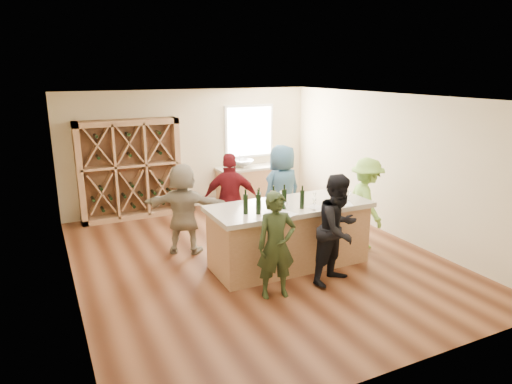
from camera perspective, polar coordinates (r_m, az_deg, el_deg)
name	(u,v)px	position (r m, az deg, el deg)	size (l,w,h in m)	color
floor	(256,260)	(8.21, -0.02, -8.52)	(6.00, 7.00, 0.10)	brown
ceiling	(256,94)	(7.53, -0.02, 12.13)	(6.00, 7.00, 0.10)	white
wall_back	(191,149)	(10.98, -8.17, 5.31)	(6.00, 0.10, 2.80)	beige
wall_front	(407,255)	(4.96, 18.38, -7.54)	(6.00, 0.10, 2.80)	beige
wall_left	(62,204)	(7.02, -23.04, -1.35)	(0.10, 7.00, 2.80)	beige
wall_right	(394,165)	(9.45, 16.88, 3.22)	(0.10, 7.00, 2.80)	beige
window_frame	(249,131)	(11.40, -0.86, 7.59)	(1.30, 0.06, 1.30)	white
window_pane	(250,131)	(11.37, -0.79, 7.57)	(1.18, 0.01, 1.18)	white
wine_rack	(130,170)	(10.42, -15.50, 2.69)	(2.20, 0.45, 2.20)	#A3754D
back_counter_base	(250,186)	(11.37, -0.72, 0.79)	(1.60, 0.58, 0.86)	#A3754D
back_counter_top	(250,168)	(11.26, -0.72, 3.06)	(1.70, 0.62, 0.06)	#B8AD97
sink	(243,163)	(11.16, -1.66, 3.58)	(0.54, 0.54, 0.19)	silver
faucet	(240,160)	(11.31, -2.04, 4.03)	(0.02, 0.02, 0.30)	silver
tasting_counter_base	(289,237)	(7.76, 4.16, -5.63)	(2.60, 1.00, 1.00)	#A3754D
tasting_counter_top	(290,206)	(7.58, 4.24, -1.81)	(2.72, 1.12, 0.08)	#B8AD97
wine_bottle_a	(246,204)	(7.01, -1.31, -1.53)	(0.08, 0.08, 0.31)	black
wine_bottle_b	(258,204)	(7.00, 0.29, -1.53)	(0.08, 0.08, 0.32)	black
wine_bottle_c	(259,201)	(7.21, 0.38, -1.16)	(0.07, 0.07, 0.28)	black
wine_bottle_d	(273,201)	(7.18, 2.19, -1.07)	(0.08, 0.08, 0.32)	black
wine_bottle_e	(284,199)	(7.27, 3.54, -0.90)	(0.08, 0.08, 0.32)	black
wine_glass_a	(286,209)	(7.03, 3.79, -2.08)	(0.07, 0.07, 0.18)	white
wine_glass_b	(314,205)	(7.27, 7.29, -1.56)	(0.07, 0.07, 0.18)	white
wine_glass_c	(339,201)	(7.55, 10.39, -1.11)	(0.07, 0.07, 0.17)	white
wine_glass_d	(314,198)	(7.65, 7.31, -0.79)	(0.06, 0.06, 0.17)	white
wine_glass_e	(349,197)	(7.86, 11.55, -0.56)	(0.06, 0.06, 0.16)	white
tasting_menu_a	(286,213)	(7.08, 3.79, -2.70)	(0.23, 0.32, 0.00)	white
tasting_menu_b	(317,208)	(7.43, 7.69, -1.94)	(0.24, 0.33, 0.00)	white
tasting_menu_c	(345,204)	(7.72, 11.06, -1.44)	(0.22, 0.30, 0.00)	white
person_near_left	(276,245)	(6.60, 2.55, -6.68)	(0.58, 0.42, 1.58)	#263319
person_near_right	(338,229)	(7.13, 10.24, -4.61)	(0.84, 0.46, 1.73)	black
person_server	(366,203)	(8.69, 13.59, -1.34)	(1.09, 0.51, 1.69)	#8CC64C
person_far_mid	(231,200)	(8.49, -3.15, -1.02)	(1.04, 0.53, 1.77)	#590F14
person_far_right	(282,191)	(9.02, 3.26, 0.15)	(0.90, 0.58, 1.83)	#335972
person_far_left	(184,209)	(8.26, -9.04, -2.06)	(1.54, 0.55, 1.66)	gray
wine_bottle_f	(302,200)	(7.31, 5.78, -0.95)	(0.07, 0.07, 0.30)	black
wine_glass_f	(281,196)	(7.69, 3.19, -0.54)	(0.07, 0.07, 0.18)	white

